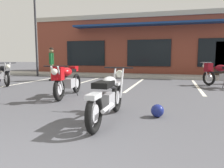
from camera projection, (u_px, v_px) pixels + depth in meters
The scene contains 11 objects.
ground_plane at pixel (106, 106), 5.45m from camera, with size 80.00×80.00×0.00m, color #47474C.
sidewalk_kerb at pixel (146, 76), 13.10m from camera, with size 22.00×1.80×0.14m, color #A8A59E.
brick_storefront_building at pixel (153, 46), 16.54m from camera, with size 16.34×6.04×4.01m.
painted_stall_lines at pixel (136, 84), 9.67m from camera, with size 10.26×4.80×0.01m.
motorcycle_foreground_classic at pixel (108, 96), 4.13m from camera, with size 0.66×2.11×0.98m.
motorcycle_red_sportbike at pixel (2, 74), 9.42m from camera, with size 1.83×1.42×0.98m.
motorcycle_black_cruiser at pixel (67, 80), 6.55m from camera, with size 0.67×2.11×0.98m.
motorcycle_silver_naked at pixel (222, 74), 8.71m from camera, with size 1.55×1.74×0.98m.
person_in_shorts_foreground at pixel (52, 62), 11.08m from camera, with size 0.40×0.58×1.68m.
helmet_on_pavement at pixel (157, 111), 4.40m from camera, with size 0.26×0.26×0.26m.
parking_lot_lamp_post at pixel (34, 22), 13.33m from camera, with size 0.24×0.76×5.10m.
Camera 1 is at (1.58, -1.28, 1.20)m, focal length 35.34 mm.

